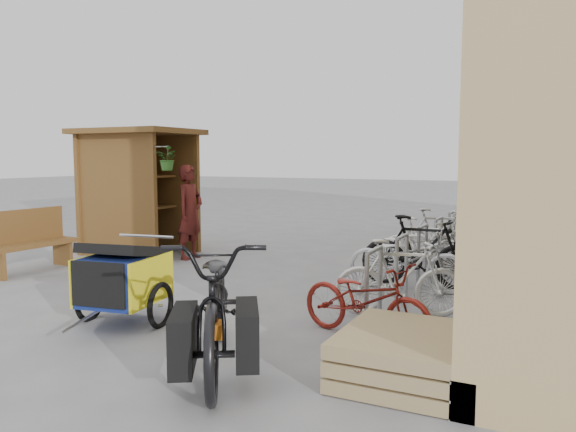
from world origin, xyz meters
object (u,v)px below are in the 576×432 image
at_px(person_kiosk, 190,212).
at_px(cargo_bike, 218,302).
at_px(pallet_stack, 403,355).
at_px(bike_2, 407,259).
at_px(shopping_carts, 500,217).
at_px(bike_4, 424,248).
at_px(bike_5, 423,245).
at_px(bike_7, 437,234).
at_px(bench, 27,240).
at_px(child_trailer, 124,276).
at_px(kiosk, 134,174).
at_px(bike_6, 447,242).
at_px(bike_0, 366,300).
at_px(bike_1, 400,278).
at_px(bike_3, 421,252).

bearing_deg(person_kiosk, cargo_bike, -141.80).
xyz_separation_m(pallet_stack, bike_2, (-0.78, 3.18, 0.23)).
height_order(shopping_carts, bike_4, shopping_carts).
xyz_separation_m(bike_5, bike_7, (-0.00, 1.16, 0.03)).
relative_size(bench, bike_5, 1.10).
xyz_separation_m(child_trailer, person_kiosk, (-1.76, 3.68, 0.32)).
distance_m(cargo_bike, bike_4, 4.89).
distance_m(kiosk, bike_6, 5.96).
bearing_deg(cargo_bike, bike_0, 25.58).
bearing_deg(bike_4, bike_7, 5.73).
bearing_deg(bike_5, pallet_stack, -155.60).
bearing_deg(cargo_bike, person_kiosk, 97.54).
relative_size(child_trailer, person_kiosk, 0.98).
bearing_deg(pallet_stack, bike_5, 100.62).
bearing_deg(bike_0, shopping_carts, 9.99).
xyz_separation_m(kiosk, bike_2, (5.50, -0.69, -1.11)).
bearing_deg(bike_7, bike_0, 162.90).
bearing_deg(bike_2, shopping_carts, -11.25).
bearing_deg(person_kiosk, pallet_stack, -128.15).
bearing_deg(bike_1, pallet_stack, 176.86).
relative_size(bike_4, bike_5, 1.11).
bearing_deg(kiosk, bike_3, -4.95).
distance_m(bench, bike_3, 6.27).
distance_m(bench, child_trailer, 3.77).
relative_size(bike_3, bike_6, 1.11).
xyz_separation_m(kiosk, bike_0, (5.65, -2.97, -1.15)).
bearing_deg(bike_3, cargo_bike, 166.78).
xyz_separation_m(bike_0, bike_5, (-0.23, 3.68, 0.04)).
bearing_deg(shopping_carts, pallet_stack, -90.00).
height_order(bike_1, bike_7, bike_7).
height_order(bike_1, bike_3, bike_3).
xyz_separation_m(bike_4, bike_5, (-0.06, 0.22, 0.01)).
bearing_deg(bike_4, cargo_bike, 174.18).
xyz_separation_m(pallet_stack, person_kiosk, (-5.00, 3.89, 0.65)).
distance_m(pallet_stack, bike_5, 4.67).
distance_m(child_trailer, bike_6, 5.73).
distance_m(kiosk, child_trailer, 4.87).
bearing_deg(pallet_stack, bike_0, 124.95).
relative_size(bike_2, bike_5, 1.13).
height_order(shopping_carts, bike_3, shopping_carts).
bearing_deg(kiosk, bike_0, -27.75).
height_order(person_kiosk, bike_7, person_kiosk).
relative_size(bike_0, bike_1, 1.01).
distance_m(cargo_bike, bike_3, 3.96).
bearing_deg(bike_0, bike_4, 17.99).
bearing_deg(shopping_carts, bike_1, -95.09).
height_order(shopping_carts, person_kiosk, person_kiosk).
relative_size(bench, shopping_carts, 0.68).
xyz_separation_m(kiosk, bike_6, (5.67, 1.43, -1.14)).
bearing_deg(bike_2, bike_1, -170.82).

